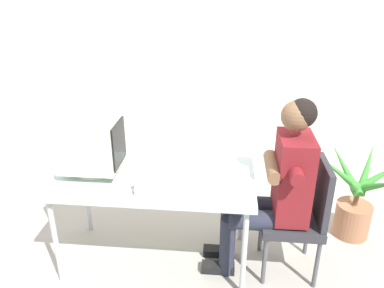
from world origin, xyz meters
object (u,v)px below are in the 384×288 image
(person_seated, at_px, (276,185))
(potted_plant, at_px, (356,201))
(desk, at_px, (154,182))
(desk_mug, at_px, (140,188))
(office_chair, at_px, (301,213))
(crt_monitor, at_px, (91,143))
(keyboard, at_px, (136,174))

(person_seated, height_order, potted_plant, person_seated)
(desk, xyz_separation_m, desk_mug, (-0.04, -0.26, 0.10))
(office_chair, height_order, potted_plant, office_chair)
(person_seated, xyz_separation_m, potted_plant, (0.72, 0.46, -0.37))
(office_chair, distance_m, desk_mug, 1.13)
(crt_monitor, relative_size, keyboard, 0.90)
(keyboard, height_order, potted_plant, keyboard)
(office_chair, distance_m, potted_plant, 0.72)
(keyboard, relative_size, potted_plant, 0.62)
(person_seated, xyz_separation_m, desk_mug, (-0.87, -0.25, 0.07))
(potted_plant, bearing_deg, office_chair, -138.76)
(desk, bearing_deg, person_seated, -0.74)
(desk, xyz_separation_m, office_chair, (1.02, -0.01, -0.18))
(desk_mug, bearing_deg, desk, 81.02)
(desk, height_order, keyboard, keyboard)
(desk, xyz_separation_m, crt_monitor, (-0.42, -0.01, 0.28))
(person_seated, relative_size, desk_mug, 13.91)
(office_chair, xyz_separation_m, desk_mug, (-1.06, -0.25, 0.28))
(crt_monitor, height_order, person_seated, person_seated)
(crt_monitor, height_order, office_chair, crt_monitor)
(desk, relative_size, potted_plant, 1.87)
(desk, distance_m, crt_monitor, 0.51)
(potted_plant, bearing_deg, desk_mug, -156.00)
(person_seated, height_order, desk_mug, person_seated)
(desk_mug, bearing_deg, person_seated, 15.69)
(crt_monitor, distance_m, potted_plant, 2.12)
(keyboard, distance_m, office_chair, 1.17)
(keyboard, bearing_deg, crt_monitor, 179.12)
(desk_mug, bearing_deg, potted_plant, 24.00)
(keyboard, bearing_deg, desk_mug, -70.91)
(desk, height_order, person_seated, person_seated)
(person_seated, bearing_deg, potted_plant, 32.84)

